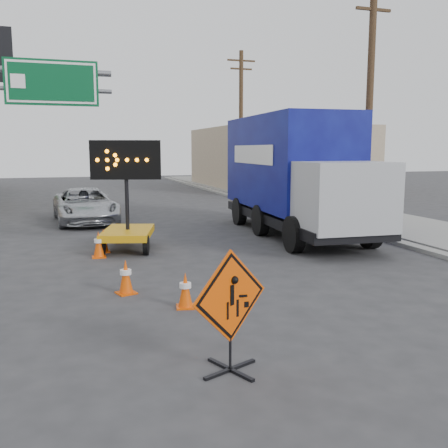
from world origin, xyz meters
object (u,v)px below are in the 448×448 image
construction_sign (230,308)px  box_truck (294,181)px  arrow_board (128,226)px  pickup_truck (85,205)px

construction_sign → box_truck: box_truck is taller
arrow_board → box_truck: (5.90, 1.01, 1.16)m
box_truck → arrow_board: bearing=-167.3°
arrow_board → box_truck: box_truck is taller
construction_sign → pickup_truck: construction_sign is taller
pickup_truck → box_truck: bearing=-41.1°
box_truck → pickup_truck: bearing=145.8°
arrow_board → pickup_truck: size_ratio=0.65×
construction_sign → arrow_board: arrow_board is taller
construction_sign → pickup_truck: size_ratio=0.34×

